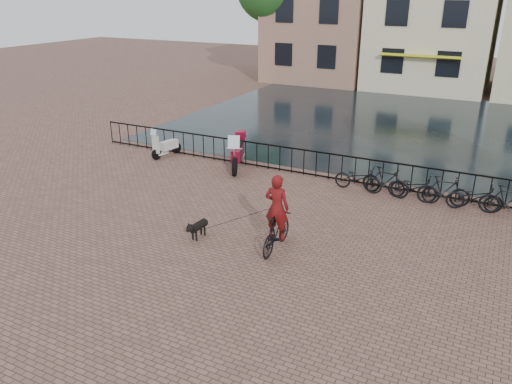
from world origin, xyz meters
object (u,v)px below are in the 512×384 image
at_px(cyclist, 277,218).
at_px(dog, 199,228).
at_px(motorcycle, 238,148).
at_px(scooter, 166,141).

relative_size(cyclist, dog, 2.88).
distance_m(cyclist, dog, 2.40).
xyz_separation_m(cyclist, motorcycle, (-4.17, 5.40, -0.14)).
bearing_deg(motorcycle, scooter, 159.19).
height_order(cyclist, scooter, cyclist).
xyz_separation_m(cyclist, scooter, (-7.60, 5.37, -0.29)).
relative_size(cyclist, motorcycle, 1.08).
bearing_deg(dog, motorcycle, 112.70).
height_order(dog, scooter, scooter).
distance_m(cyclist, motorcycle, 6.82).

